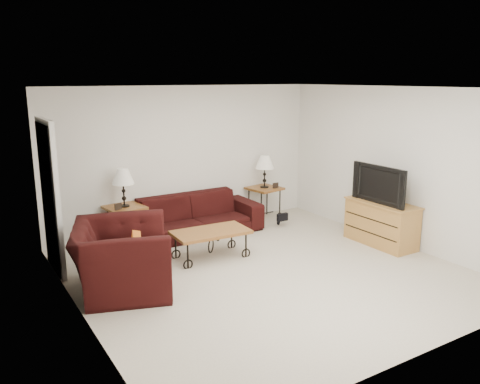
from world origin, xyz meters
The scene contains 20 objects.
ground centered at (0.00, 0.00, 0.00)m, with size 5.00×5.00×0.00m, color beige.
wall_back centered at (0.00, 2.50, 1.25)m, with size 5.00×0.02×2.50m, color silver.
wall_front centered at (0.00, -2.50, 1.25)m, with size 5.00×0.02×2.50m, color silver.
wall_left centered at (-2.50, 0.00, 1.25)m, with size 0.02×5.00×2.50m, color silver.
wall_right centered at (2.50, 0.00, 1.25)m, with size 0.02×5.00×2.50m, color silver.
ceiling centered at (0.00, 0.00, 2.50)m, with size 5.00×5.00×0.00m, color white.
doorway centered at (-2.47, 1.65, 1.02)m, with size 0.08×0.94×2.04m, color black.
sofa centered at (-0.11, 2.02, 0.34)m, with size 2.31×0.90×0.67m, color black.
side_table_left centered at (-1.25, 2.20, 0.31)m, with size 0.56×0.56×0.62m, color #975826.
side_table_right centered at (1.47, 2.20, 0.30)m, with size 0.56×0.56×0.61m, color #975826.
lamp_left centered at (-1.25, 2.20, 0.92)m, with size 0.35×0.35×0.62m, color black, non-canonical shape.
lamp_right centered at (1.47, 2.20, 0.91)m, with size 0.34×0.34×0.61m, color black, non-canonical shape.
photo_frame_left centered at (-1.40, 2.05, 0.67)m, with size 0.12×0.02×0.10m, color black.
photo_frame_right centered at (1.62, 2.05, 0.66)m, with size 0.12×0.02×0.10m, color black.
coffee_table centered at (-0.39, 0.90, 0.21)m, with size 1.12×0.61×0.42m, color #975826.
armchair centered at (-1.88, 0.49, 0.43)m, with size 1.32×1.15×0.86m, color black.
throw_pillow centered at (-1.73, 0.44, 0.52)m, with size 0.39×0.10×0.39m, color orange.
tv_stand centered at (2.23, 0.00, 0.35)m, with size 0.49×1.17×0.70m, color #BB8345.
television centered at (2.21, 0.00, 1.00)m, with size 1.04×0.14×0.60m, color black.
backpack centered at (1.45, 1.71, 0.22)m, with size 0.33×0.25×0.43m, color black.
Camera 1 is at (-3.65, -5.21, 2.64)m, focal length 36.64 mm.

